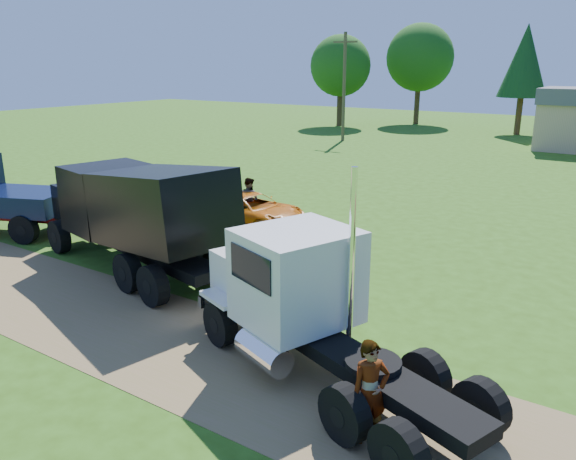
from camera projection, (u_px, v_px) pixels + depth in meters
The scene contains 7 objects.
ground at pixel (167, 340), 13.67m from camera, with size 140.00×140.00×0.00m, color #2D5011.
dirt_track at pixel (167, 339), 13.67m from camera, with size 120.00×4.20×0.01m, color olive.
white_semi_tractor at pixel (298, 297), 12.28m from camera, with size 7.60×4.73×4.53m.
black_dump_truck at pixel (136, 210), 17.67m from camera, with size 8.78×4.31×3.72m.
orange_pickup at pixel (251, 210), 22.97m from camera, with size 2.30×4.98×1.38m, color #D5690A.
spectator_a at pixel (370, 392), 9.78m from camera, with size 0.70×0.46×1.93m, color #999999.
spectator_b at pixel (249, 200), 23.58m from camera, with size 0.93×0.72×1.91m, color #999999.
Camera 1 is at (9.29, -8.64, 6.46)m, focal length 35.00 mm.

